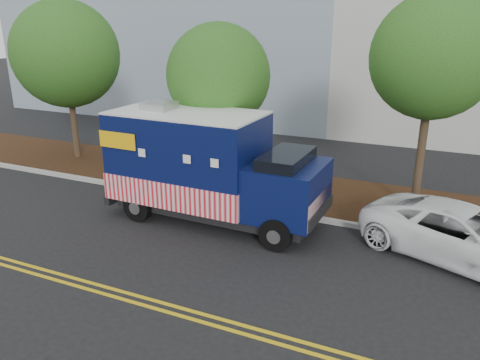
% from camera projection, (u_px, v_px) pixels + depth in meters
% --- Properties ---
extents(ground, '(120.00, 120.00, 0.00)m').
position_uv_depth(ground, '(174.00, 214.00, 15.33)').
color(ground, black).
rests_on(ground, ground).
extents(curb, '(120.00, 0.18, 0.15)m').
position_uv_depth(curb, '(195.00, 198.00, 16.52)').
color(curb, '#9E9E99').
rests_on(curb, ground).
extents(mulch_strip, '(120.00, 4.00, 0.15)m').
position_uv_depth(mulch_strip, '(221.00, 180.00, 18.32)').
color(mulch_strip, black).
rests_on(mulch_strip, ground).
extents(centerline_near, '(120.00, 0.10, 0.01)m').
position_uv_depth(centerline_near, '(77.00, 279.00, 11.50)').
color(centerline_near, gold).
rests_on(centerline_near, ground).
extents(centerline_far, '(120.00, 0.10, 0.01)m').
position_uv_depth(centerline_far, '(70.00, 284.00, 11.28)').
color(centerline_far, gold).
rests_on(centerline_far, ground).
extents(tree_a, '(4.49, 4.49, 6.90)m').
position_uv_depth(tree_a, '(66.00, 54.00, 19.76)').
color(tree_a, '#38281C').
rests_on(tree_a, ground).
extents(tree_b, '(3.59, 3.59, 6.00)m').
position_uv_depth(tree_b, '(219.00, 76.00, 16.08)').
color(tree_b, '#38281C').
rests_on(tree_b, ground).
extents(tree_c, '(3.74, 3.74, 6.87)m').
position_uv_depth(tree_c, '(433.00, 57.00, 13.84)').
color(tree_c, '#38281C').
rests_on(tree_c, ground).
extents(sign_post, '(0.06, 0.06, 2.40)m').
position_uv_depth(sign_post, '(106.00, 153.00, 17.93)').
color(sign_post, '#473828').
rests_on(sign_post, ground).
extents(food_truck, '(6.94, 2.77, 3.62)m').
position_uv_depth(food_truck, '(205.00, 169.00, 14.56)').
color(food_truck, black).
rests_on(food_truck, ground).
extents(white_car, '(5.71, 4.10, 1.44)m').
position_uv_depth(white_car, '(463.00, 234.00, 12.24)').
color(white_car, white).
rests_on(white_car, ground).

